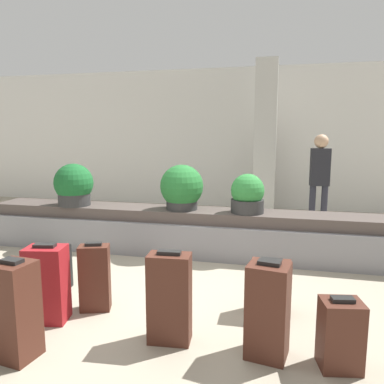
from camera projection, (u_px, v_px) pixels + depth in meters
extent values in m
plane|color=#9E937F|center=(158.00, 297.00, 3.95)|extent=(18.00, 18.00, 0.00)
cube|color=silver|center=(228.00, 139.00, 8.70)|extent=(18.00, 0.06, 3.20)
cube|color=gray|center=(192.00, 237.00, 5.40)|extent=(6.40, 0.73, 0.47)
cube|color=#4C423D|center=(192.00, 215.00, 5.35)|extent=(6.15, 0.57, 0.16)
cube|color=beige|center=(265.00, 139.00, 7.73)|extent=(0.44, 0.44, 3.20)
cube|color=#472319|center=(340.00, 335.00, 2.71)|extent=(0.32, 0.28, 0.52)
cube|color=black|center=(343.00, 299.00, 2.67)|extent=(0.17, 0.11, 0.03)
cube|color=#472319|center=(170.00, 298.00, 3.05)|extent=(0.36, 0.23, 0.74)
cube|color=black|center=(169.00, 253.00, 2.99)|extent=(0.20, 0.09, 0.03)
cube|color=#472319|center=(16.00, 311.00, 2.82)|extent=(0.31, 0.30, 0.76)
cube|color=black|center=(12.00, 261.00, 2.76)|extent=(0.16, 0.11, 0.03)
cube|color=#472319|center=(95.00, 278.00, 3.62)|extent=(0.32, 0.25, 0.65)
cube|color=black|center=(93.00, 244.00, 3.57)|extent=(0.17, 0.11, 0.03)
cube|color=maroon|center=(47.00, 284.00, 3.40)|extent=(0.39, 0.31, 0.70)
cube|color=black|center=(45.00, 245.00, 3.34)|extent=(0.20, 0.12, 0.03)
cube|color=#472319|center=(268.00, 311.00, 2.85)|extent=(0.35, 0.32, 0.74)
cube|color=black|center=(269.00, 263.00, 2.79)|extent=(0.18, 0.12, 0.03)
cube|color=black|center=(54.00, 268.00, 4.11)|extent=(0.36, 0.28, 0.49)
cube|color=black|center=(52.00, 245.00, 4.07)|extent=(0.19, 0.11, 0.03)
cube|color=#472319|center=(271.00, 288.00, 3.55)|extent=(0.38, 0.23, 0.51)
cube|color=black|center=(272.00, 260.00, 3.51)|extent=(0.21, 0.08, 0.03)
cylinder|color=#2D2D2D|center=(74.00, 199.00, 5.63)|extent=(0.47, 0.47, 0.18)
sphere|color=#195B28|center=(74.00, 183.00, 5.59)|extent=(0.58, 0.58, 0.58)
cylinder|color=#2D2D2D|center=(182.00, 204.00, 5.34)|extent=(0.44, 0.44, 0.16)
sphere|color=#236B2D|center=(182.00, 186.00, 5.30)|extent=(0.61, 0.61, 0.61)
cylinder|color=#2D2D2D|center=(247.00, 206.00, 5.10)|extent=(0.45, 0.45, 0.18)
sphere|color=#2D7F38|center=(248.00, 190.00, 5.07)|extent=(0.45, 0.45, 0.45)
cylinder|color=#282833|center=(312.00, 208.00, 6.60)|extent=(0.11, 0.11, 0.82)
cylinder|color=#282833|center=(324.00, 209.00, 6.55)|extent=(0.11, 0.11, 0.82)
cube|color=#232328|center=(320.00, 167.00, 6.47)|extent=(0.33, 0.21, 0.65)
sphere|color=tan|center=(321.00, 141.00, 6.40)|extent=(0.24, 0.24, 0.24)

